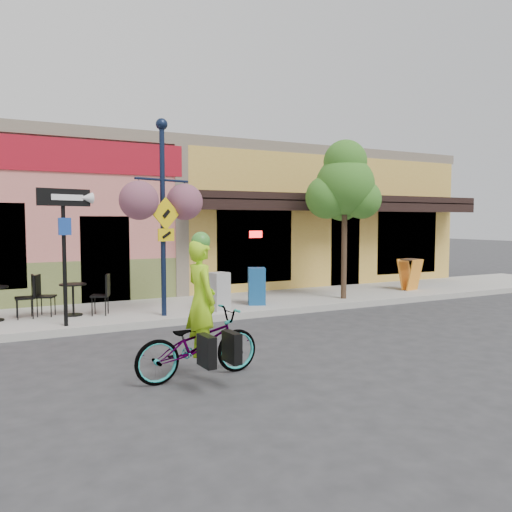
{
  "coord_description": "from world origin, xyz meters",
  "views": [
    {
      "loc": [
        -5.25,
        -9.4,
        2.18
      ],
      "look_at": [
        -0.24,
        0.5,
        1.4
      ],
      "focal_mm": 35.0,
      "sensor_mm": 36.0,
      "label": 1
    }
  ],
  "objects": [
    {
      "name": "sidewalk",
      "position": [
        0.0,
        2.0,
        0.07
      ],
      "size": [
        24.0,
        3.0,
        0.15
      ],
      "primitive_type": "cube",
      "color": "#9E9B93",
      "rests_on": "ground"
    },
    {
      "name": "curb",
      "position": [
        0.0,
        0.55,
        0.07
      ],
      "size": [
        24.0,
        0.12,
        0.15
      ],
      "primitive_type": "cube",
      "color": "#A8A59E",
      "rests_on": "ground"
    },
    {
      "name": "bicycle",
      "position": [
        -2.9,
        -2.97,
        0.48
      ],
      "size": [
        1.86,
        0.77,
        0.96
      ],
      "primitive_type": "imported",
      "rotation": [
        0.0,
        0.0,
        1.65
      ],
      "color": "maroon",
      "rests_on": "ground"
    },
    {
      "name": "one_way_sign",
      "position": [
        -4.23,
        0.78,
        1.47
      ],
      "size": [
        1.04,
        0.47,
        2.64
      ],
      "primitive_type": null,
      "rotation": [
        0.0,
        0.0,
        0.25
      ],
      "color": "black",
      "rests_on": "sidewalk"
    },
    {
      "name": "building",
      "position": [
        0.0,
        7.5,
        2.25
      ],
      "size": [
        18.2,
        8.2,
        4.5
      ],
      "primitive_type": null,
      "color": "#CE7066",
      "rests_on": "ground"
    },
    {
      "name": "newspaper_box_grey",
      "position": [
        -0.93,
        1.02,
        0.58
      ],
      "size": [
        0.49,
        0.46,
        0.86
      ],
      "primitive_type": null,
      "rotation": [
        0.0,
        0.0,
        0.27
      ],
      "color": "#9F9F9F",
      "rests_on": "sidewalk"
    },
    {
      "name": "newspaper_box_blue",
      "position": [
        0.19,
        1.32,
        0.6
      ],
      "size": [
        0.51,
        0.48,
        0.9
      ],
      "primitive_type": null,
      "rotation": [
        0.0,
        0.0,
        -0.38
      ],
      "color": "#164E88",
      "rests_on": "sidewalk"
    },
    {
      "name": "sandwich_board",
      "position": [
        5.43,
        1.43,
        0.61
      ],
      "size": [
        0.63,
        0.52,
        0.92
      ],
      "primitive_type": null,
      "rotation": [
        0.0,
        0.0,
        0.23
      ],
      "color": "orange",
      "rests_on": "sidewalk"
    },
    {
      "name": "street_tree",
      "position": [
        2.67,
        1.16,
        2.24
      ],
      "size": [
        1.86,
        1.86,
        4.17
      ],
      "primitive_type": null,
      "rotation": [
        0.0,
        0.0,
        -0.16
      ],
      "color": "#3D7A26",
      "rests_on": "sidewalk"
    },
    {
      "name": "cyclist_rider",
      "position": [
        -2.85,
        -2.97,
        0.84
      ],
      "size": [
        0.44,
        0.64,
        1.67
      ],
      "primitive_type": "imported",
      "rotation": [
        0.0,
        0.0,
        1.65
      ],
      "color": "#A4E618",
      "rests_on": "ground"
    },
    {
      "name": "ground",
      "position": [
        0.0,
        0.0,
        0.0
      ],
      "size": [
        90.0,
        90.0,
        0.0
      ],
      "primitive_type": "plane",
      "color": "#2D2D30",
      "rests_on": "ground"
    },
    {
      "name": "lamp_post",
      "position": [
        -2.23,
        0.95,
        2.24
      ],
      "size": [
        1.44,
        0.94,
        4.19
      ],
      "primitive_type": null,
      "rotation": [
        0.0,
        0.0,
        0.33
      ],
      "color": "#101B34",
      "rests_on": "sidewalk"
    },
    {
      "name": "cafe_set_right",
      "position": [
        -3.97,
        1.84,
        0.6
      ],
      "size": [
        1.67,
        1.24,
        0.9
      ],
      "primitive_type": null,
      "rotation": [
        0.0,
        0.0,
        -0.37
      ],
      "color": "black",
      "rests_on": "sidewalk"
    }
  ]
}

